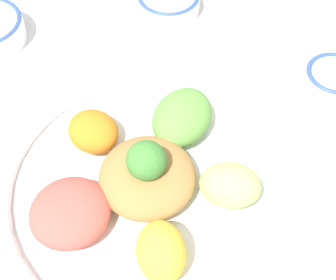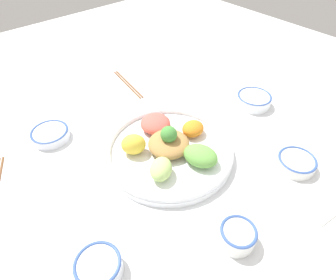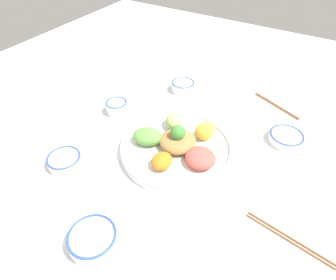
# 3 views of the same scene
# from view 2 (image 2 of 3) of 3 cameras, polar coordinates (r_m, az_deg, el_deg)

# --- Properties ---
(ground_plane) EXTENTS (2.40, 2.40, 0.00)m
(ground_plane) POSITION_cam_2_polar(r_m,az_deg,el_deg) (0.84, -2.71, -2.26)
(ground_plane) COLOR white
(salad_platter) EXTENTS (0.37, 0.37, 0.10)m
(salad_platter) POSITION_cam_2_polar(r_m,az_deg,el_deg) (0.81, 0.16, -1.61)
(salad_platter) COLOR white
(salad_platter) RESTS_ON ground_plane
(sauce_bowl_red) EXTENTS (0.08, 0.08, 0.05)m
(sauce_bowl_red) POSITION_cam_2_polar(r_m,az_deg,el_deg) (0.67, 13.93, -18.31)
(sauce_bowl_red) COLOR white
(sauce_bowl_red) RESTS_ON ground_plane
(rice_bowl_blue) EXTENTS (0.11, 0.11, 0.03)m
(rice_bowl_blue) POSITION_cam_2_polar(r_m,az_deg,el_deg) (0.86, 24.62, -4.15)
(rice_bowl_blue) COLOR white
(rice_bowl_blue) RESTS_ON ground_plane
(sauce_bowl_dark) EXTENTS (0.11, 0.11, 0.03)m
(sauce_bowl_dark) POSITION_cam_2_polar(r_m,az_deg,el_deg) (0.94, -22.81, 1.13)
(sauce_bowl_dark) COLOR white
(sauce_bowl_dark) RESTS_ON ground_plane
(rice_bowl_plain) EXTENTS (0.12, 0.12, 0.04)m
(rice_bowl_plain) POSITION_cam_2_polar(r_m,az_deg,el_deg) (1.05, 17.03, 7.86)
(rice_bowl_plain) COLOR white
(rice_bowl_plain) RESTS_ON ground_plane
(sauce_bowl_far) EXTENTS (0.10, 0.10, 0.04)m
(sauce_bowl_far) POSITION_cam_2_polar(r_m,az_deg,el_deg) (0.64, -13.92, -23.75)
(sauce_bowl_far) COLOR white
(sauce_bowl_far) RESTS_ON ground_plane
(chopsticks_pair_near) EXTENTS (0.05, 0.23, 0.01)m
(chopsticks_pair_near) POSITION_cam_2_polar(r_m,az_deg,el_deg) (1.14, -8.17, 11.30)
(chopsticks_pair_near) COLOR brown
(chopsticks_pair_near) RESTS_ON ground_plane
(serving_spoon_main) EXTENTS (0.13, 0.04, 0.01)m
(serving_spoon_main) POSITION_cam_2_polar(r_m,az_deg,el_deg) (0.78, 28.80, -14.56)
(serving_spoon_main) COLOR beige
(serving_spoon_main) RESTS_ON ground_plane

